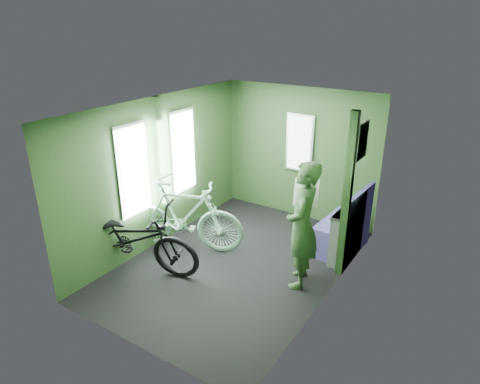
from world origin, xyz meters
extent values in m
plane|color=black|center=(0.00, 0.00, 0.00)|extent=(4.00, 4.00, 0.00)
cube|color=silver|center=(0.00, 0.00, 2.30)|extent=(2.80, 4.00, 0.02)
cube|color=#2A4A22|center=(0.00, 2.00, 1.15)|extent=(2.80, 0.02, 2.30)
cube|color=#2A4A22|center=(0.00, -2.00, 1.15)|extent=(2.80, 0.02, 2.30)
cube|color=#2A4A22|center=(-1.40, 0.00, 1.15)|extent=(0.02, 4.00, 2.30)
cube|color=#2A4A22|center=(1.40, 0.00, 1.15)|extent=(0.02, 4.00, 2.30)
cube|color=#2A4A22|center=(-1.36, 0.00, 1.15)|extent=(0.08, 0.12, 2.30)
cube|color=silver|center=(-1.35, -0.55, 1.35)|extent=(0.02, 0.56, 1.34)
cube|color=silver|center=(-1.35, 0.55, 1.35)|extent=(0.02, 0.56, 1.34)
cube|color=white|center=(-1.34, -0.55, 1.88)|extent=(0.00, 0.12, 0.12)
cube|color=white|center=(-1.34, 0.55, 1.88)|extent=(0.00, 0.12, 0.12)
cylinder|color=silver|center=(-1.29, 0.00, 1.10)|extent=(0.03, 0.40, 0.03)
cube|color=#2A4A22|center=(1.35, 0.60, 1.15)|extent=(0.10, 0.10, 2.30)
cube|color=white|center=(1.38, 0.90, 1.85)|extent=(0.02, 0.40, 0.50)
cube|color=silver|center=(0.00, 1.96, 1.35)|extent=(0.50, 0.02, 1.00)
imported|color=black|center=(-1.12, -0.92, 0.00)|extent=(2.15, 1.32, 1.15)
imported|color=#80BD9B|center=(-0.91, -0.07, 0.00)|extent=(1.95, 1.20, 1.14)
imported|color=#2E4A28|center=(0.97, 0.07, 0.86)|extent=(0.59, 0.73, 1.73)
cube|color=silver|center=(0.88, 0.35, 1.20)|extent=(0.35, 0.24, 0.36)
cube|color=gray|center=(1.26, 0.80, 0.40)|extent=(0.23, 0.33, 0.79)
cube|color=navy|center=(1.12, 1.21, 0.24)|extent=(0.60, 1.00, 0.49)
cube|color=navy|center=(1.36, 1.21, 0.75)|extent=(0.12, 0.97, 0.54)
camera|label=1|loc=(2.96, -4.49, 3.36)|focal=32.00mm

